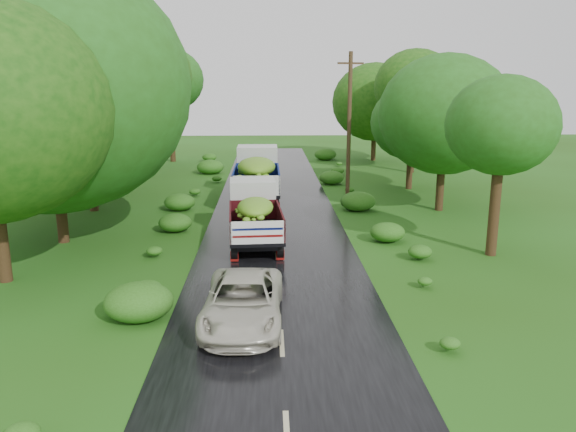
{
  "coord_description": "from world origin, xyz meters",
  "views": [
    {
      "loc": [
        -0.33,
        -13.78,
        6.8
      ],
      "look_at": [
        0.44,
        7.52,
        1.7
      ],
      "focal_mm": 35.0,
      "sensor_mm": 36.0,
      "label": 1
    }
  ],
  "objects_px": {
    "truck_far": "(257,172)",
    "car": "(243,301)",
    "truck_near": "(254,211)",
    "utility_pole": "(349,127)"
  },
  "relations": [
    {
      "from": "truck_far",
      "to": "car",
      "type": "distance_m",
      "value": 17.42
    },
    {
      "from": "truck_near",
      "to": "utility_pole",
      "type": "height_order",
      "value": "utility_pole"
    },
    {
      "from": "truck_near",
      "to": "car",
      "type": "relative_size",
      "value": 1.25
    },
    {
      "from": "utility_pole",
      "to": "truck_near",
      "type": "bearing_deg",
      "value": -131.18
    },
    {
      "from": "truck_near",
      "to": "car",
      "type": "xyz_separation_m",
      "value": [
        -0.14,
        -8.43,
        -0.71
      ]
    },
    {
      "from": "truck_near",
      "to": "car",
      "type": "height_order",
      "value": "truck_near"
    },
    {
      "from": "car",
      "to": "utility_pole",
      "type": "bearing_deg",
      "value": 74.05
    },
    {
      "from": "truck_near",
      "to": "truck_far",
      "type": "height_order",
      "value": "truck_far"
    },
    {
      "from": "car",
      "to": "truck_near",
      "type": "bearing_deg",
      "value": 90.91
    },
    {
      "from": "truck_far",
      "to": "utility_pole",
      "type": "height_order",
      "value": "utility_pole"
    }
  ]
}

